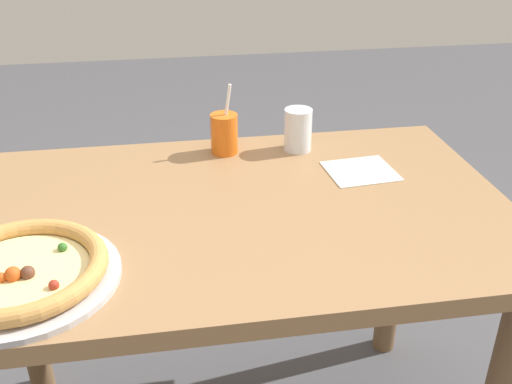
{
  "coord_description": "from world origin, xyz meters",
  "views": [
    {
      "loc": [
        -0.12,
        -1.11,
        1.38
      ],
      "look_at": [
        0.07,
        0.0,
        0.78
      ],
      "focal_mm": 41.47,
      "sensor_mm": 36.0,
      "label": 1
    }
  ],
  "objects": [
    {
      "name": "dining_table",
      "position": [
        0.0,
        0.0,
        0.63
      ],
      "size": [
        1.25,
        0.76,
        0.75
      ],
      "color": "#936D47",
      "rests_on": "ground"
    },
    {
      "name": "pizza_near",
      "position": [
        -0.39,
        -0.21,
        0.77
      ],
      "size": [
        0.35,
        0.35,
        0.05
      ],
      "color": "#B7B7BC",
      "rests_on": "dining_table"
    },
    {
      "name": "drink_cup_colored",
      "position": [
        0.03,
        0.29,
        0.8
      ],
      "size": [
        0.07,
        0.07,
        0.18
      ],
      "color": "orange",
      "rests_on": "dining_table"
    },
    {
      "name": "water_cup_clear",
      "position": [
        0.22,
        0.28,
        0.81
      ],
      "size": [
        0.07,
        0.07,
        0.11
      ],
      "color": "silver",
      "rests_on": "dining_table"
    },
    {
      "name": "paper_napkin",
      "position": [
        0.34,
        0.12,
        0.75
      ],
      "size": [
        0.17,
        0.16,
        0.0
      ],
      "primitive_type": "cube",
      "rotation": [
        0.0,
        0.0,
        0.09
      ],
      "color": "white",
      "rests_on": "dining_table"
    }
  ]
}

